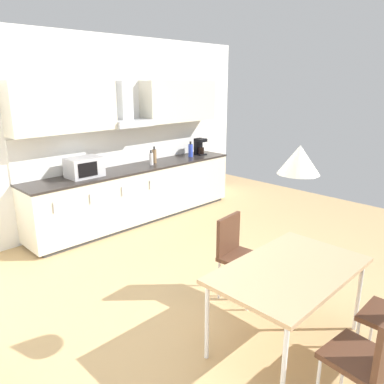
# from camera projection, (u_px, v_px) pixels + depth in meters

# --- Properties ---
(ground_plane) EXTENTS (8.66, 8.31, 0.02)m
(ground_plane) POSITION_uv_depth(u_px,v_px,m) (213.00, 300.00, 3.93)
(ground_plane) COLOR tan
(wall_back) EXTENTS (6.93, 0.10, 2.87)m
(wall_back) POSITION_uv_depth(u_px,v_px,m) (70.00, 136.00, 5.43)
(wall_back) COLOR white
(wall_back) RESTS_ON ground_plane
(kitchen_counter) EXTENTS (3.65, 0.66, 0.89)m
(kitchen_counter) POSITION_uv_depth(u_px,v_px,m) (138.00, 193.00, 6.07)
(kitchen_counter) COLOR #333333
(kitchen_counter) RESTS_ON ground_plane
(backsplash_tile) EXTENTS (3.63, 0.02, 0.58)m
(backsplash_tile) POSITION_uv_depth(u_px,v_px,m) (125.00, 146.00, 6.07)
(backsplash_tile) COLOR silver
(backsplash_tile) RESTS_ON kitchen_counter
(upper_wall_cabinets) EXTENTS (3.63, 0.40, 0.69)m
(upper_wall_cabinets) POSITION_uv_depth(u_px,v_px,m) (128.00, 104.00, 5.77)
(upper_wall_cabinets) COLOR beige
(microwave) EXTENTS (0.48, 0.35, 0.28)m
(microwave) POSITION_uv_depth(u_px,v_px,m) (84.00, 167.00, 5.29)
(microwave) COLOR #ADADB2
(microwave) RESTS_ON kitchen_counter
(coffee_maker) EXTENTS (0.18, 0.19, 0.30)m
(coffee_maker) POSITION_uv_depth(u_px,v_px,m) (200.00, 147.00, 6.91)
(coffee_maker) COLOR black
(coffee_maker) RESTS_ON kitchen_counter
(bottle_white) EXTENTS (0.07, 0.07, 0.24)m
(bottle_white) POSITION_uv_depth(u_px,v_px,m) (151.00, 159.00, 6.06)
(bottle_white) COLOR white
(bottle_white) RESTS_ON kitchen_counter
(bottle_blue) EXTENTS (0.08, 0.08, 0.28)m
(bottle_blue) POSITION_uv_depth(u_px,v_px,m) (191.00, 150.00, 6.71)
(bottle_blue) COLOR blue
(bottle_blue) RESTS_ON kitchen_counter
(bottle_brown) EXTENTS (0.07, 0.07, 0.28)m
(bottle_brown) POSITION_uv_depth(u_px,v_px,m) (154.00, 156.00, 6.19)
(bottle_brown) COLOR brown
(bottle_brown) RESTS_ON kitchen_counter
(dining_table) EXTENTS (1.35, 0.83, 0.72)m
(dining_table) POSITION_uv_depth(u_px,v_px,m) (290.00, 273.00, 3.08)
(dining_table) COLOR tan
(dining_table) RESTS_ON ground_plane
(chair_far_right) EXTENTS (0.44, 0.44, 0.87)m
(chair_far_right) POSITION_uv_depth(u_px,v_px,m) (236.00, 249.00, 3.86)
(chair_far_right) COLOR #4C2D1E
(chair_far_right) RESTS_ON ground_plane
(chair_near_left) EXTENTS (0.44, 0.44, 0.87)m
(chair_near_left) POSITION_uv_depth(u_px,v_px,m) (373.00, 354.00, 2.37)
(chair_near_left) COLOR #4C2D1E
(chair_near_left) RESTS_ON ground_plane
(pendant_lamp) EXTENTS (0.32, 0.32, 0.22)m
(pendant_lamp) POSITION_uv_depth(u_px,v_px,m) (299.00, 160.00, 2.81)
(pendant_lamp) COLOR silver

